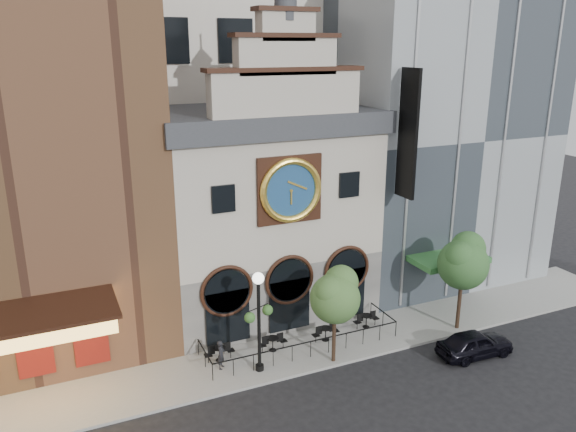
% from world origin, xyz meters
% --- Properties ---
extents(ground, '(120.00, 120.00, 0.00)m').
position_xyz_m(ground, '(0.00, 0.00, 0.00)').
color(ground, black).
rests_on(ground, ground).
extents(sidewalk, '(44.00, 5.00, 0.15)m').
position_xyz_m(sidewalk, '(0.00, 2.50, 0.07)').
color(sidewalk, gray).
rests_on(sidewalk, ground).
extents(clock_building, '(12.60, 8.78, 18.65)m').
position_xyz_m(clock_building, '(0.00, 7.82, 6.69)').
color(clock_building, '#605E5B').
rests_on(clock_building, ground).
extents(theater_building, '(14.00, 15.60, 25.00)m').
position_xyz_m(theater_building, '(-13.00, 9.96, 12.60)').
color(theater_building, brown).
rests_on(theater_building, ground).
extents(retail_building, '(14.00, 14.40, 20.00)m').
position_xyz_m(retail_building, '(12.99, 9.99, 10.14)').
color(retail_building, gray).
rests_on(retail_building, ground).
extents(cafe_railing, '(10.60, 2.60, 0.90)m').
position_xyz_m(cafe_railing, '(0.00, 2.50, 0.60)').
color(cafe_railing, black).
rests_on(cafe_railing, sidewalk).
extents(bistro_0, '(1.58, 0.68, 0.90)m').
position_xyz_m(bistro_0, '(-4.45, 2.81, 0.61)').
color(bistro_0, black).
rests_on(bistro_0, sidewalk).
extents(bistro_1, '(1.58, 0.68, 0.90)m').
position_xyz_m(bistro_1, '(-1.56, 2.59, 0.61)').
color(bistro_1, black).
rests_on(bistro_1, sidewalk).
extents(bistro_2, '(1.58, 0.68, 0.90)m').
position_xyz_m(bistro_2, '(1.51, 2.41, 0.61)').
color(bistro_2, black).
rests_on(bistro_2, sidewalk).
extents(bistro_3, '(1.58, 0.68, 0.90)m').
position_xyz_m(bistro_3, '(4.35, 2.77, 0.61)').
color(bistro_3, black).
rests_on(bistro_3, sidewalk).
extents(car_right, '(4.25, 1.90, 1.42)m').
position_xyz_m(car_right, '(8.08, -1.99, 0.71)').
color(car_right, black).
rests_on(car_right, ground).
extents(pedestrian, '(0.61, 0.66, 1.52)m').
position_xyz_m(pedestrian, '(-4.57, 2.09, 0.91)').
color(pedestrian, black).
rests_on(pedestrian, sidewalk).
extents(lamppost, '(1.62, 0.94, 5.28)m').
position_xyz_m(lamppost, '(-2.88, 1.14, 3.41)').
color(lamppost, black).
rests_on(lamppost, sidewalk).
extents(tree_left, '(2.64, 2.54, 5.08)m').
position_xyz_m(tree_left, '(0.97, 0.43, 3.87)').
color(tree_left, '#382619').
rests_on(tree_left, sidewalk).
extents(tree_right, '(2.94, 2.83, 5.66)m').
position_xyz_m(tree_right, '(9.16, 0.63, 4.30)').
color(tree_right, '#382619').
rests_on(tree_right, sidewalk).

